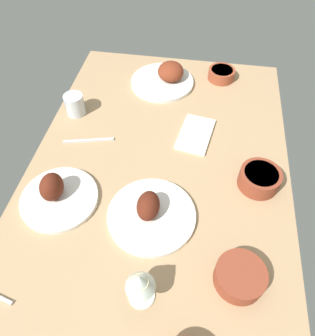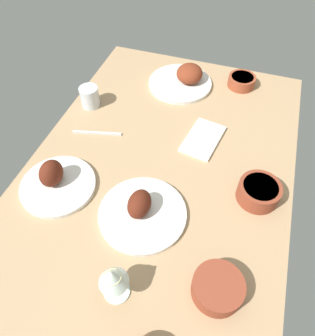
# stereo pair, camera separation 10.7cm
# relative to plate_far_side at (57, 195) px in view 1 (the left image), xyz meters

# --- Properties ---
(dining_table) EXTENTS (1.40, 0.90, 0.04)m
(dining_table) POSITION_rel_plate_far_side_xyz_m (0.16, -0.30, -0.05)
(dining_table) COLOR tan
(dining_table) RESTS_ON ground
(plate_far_side) EXTENTS (0.25, 0.25, 0.10)m
(plate_far_side) POSITION_rel_plate_far_side_xyz_m (0.00, 0.00, 0.00)
(plate_far_side) COLOR silver
(plate_far_side) RESTS_ON dining_table
(plate_near_viewer) EXTENTS (0.27, 0.27, 0.09)m
(plate_near_viewer) POSITION_rel_plate_far_side_xyz_m (0.67, -0.25, 0.00)
(plate_near_viewer) COLOR silver
(plate_near_viewer) RESTS_ON dining_table
(plate_center_main) EXTENTS (0.27, 0.27, 0.09)m
(plate_center_main) POSITION_rel_plate_far_side_xyz_m (-0.01, -0.30, -0.01)
(plate_center_main) COLOR silver
(plate_center_main) RESTS_ON dining_table
(bowl_onions) EXTENTS (0.13, 0.13, 0.06)m
(bowl_onions) POSITION_rel_plate_far_side_xyz_m (0.16, -0.63, 0.01)
(bowl_onions) COLOR brown
(bowl_onions) RESTS_ON dining_table
(bowl_potatoes) EXTENTS (0.14, 0.14, 0.06)m
(bowl_potatoes) POSITION_rel_plate_far_side_xyz_m (-0.17, -0.57, 0.00)
(bowl_potatoes) COLOR brown
(bowl_potatoes) RESTS_ON dining_table
(bowl_sauce) EXTENTS (0.12, 0.12, 0.05)m
(bowl_sauce) POSITION_rel_plate_far_side_xyz_m (0.73, -0.49, -0.00)
(bowl_sauce) COLOR brown
(bowl_sauce) RESTS_ON dining_table
(wine_glass) EXTENTS (0.08, 0.08, 0.14)m
(wine_glass) POSITION_rel_plate_far_side_xyz_m (-0.25, -0.32, 0.07)
(wine_glass) COLOR silver
(wine_glass) RESTS_ON dining_table
(water_tumbler) EXTENTS (0.08, 0.08, 0.08)m
(water_tumbler) POSITION_rel_plate_far_side_xyz_m (0.41, 0.07, 0.02)
(water_tumbler) COLOR silver
(water_tumbler) RESTS_ON dining_table
(folded_napkin) EXTENTS (0.21, 0.14, 0.01)m
(folded_napkin) POSITION_rel_plate_far_side_xyz_m (0.36, -0.41, -0.02)
(folded_napkin) COLOR white
(folded_napkin) RESTS_ON dining_table
(spoon_loose) EXTENTS (0.05, 0.18, 0.01)m
(spoon_loose) POSITION_rel_plate_far_side_xyz_m (0.26, -0.02, -0.02)
(spoon_loose) COLOR silver
(spoon_loose) RESTS_ON dining_table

